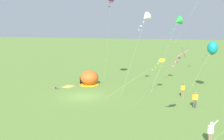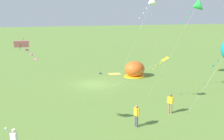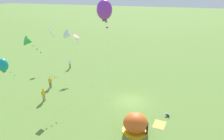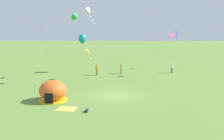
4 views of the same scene
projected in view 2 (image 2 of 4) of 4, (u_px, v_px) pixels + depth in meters
ground_plane at (95, 84)px, 31.65m from camera, size 300.00×300.00×0.00m
popup_tent at (135, 69)px, 35.28m from camera, size 2.81×2.81×2.10m
picnic_blanket at (114, 74)px, 36.97m from camera, size 1.86×1.51×0.01m
toddler_crawling at (100, 73)px, 36.88m from camera, size 0.39×0.55×0.32m
person_near_tent at (170, 102)px, 22.18m from camera, size 0.44×0.44×1.72m
person_arms_raised at (14, 140)px, 15.49m from camera, size 0.72×0.68×1.89m
person_with_toddler at (137, 114)px, 19.53m from camera, size 0.29×0.59×1.72m
kite_green at (196, 6)px, 22.53m from camera, size 3.88×3.54×9.63m
kite_white at (151, 2)px, 24.86m from camera, size 3.83×3.06×10.05m
kite_yellow at (161, 62)px, 24.60m from camera, size 4.11×6.22×4.44m
kite_pink at (25, 47)px, 16.86m from camera, size 6.23×5.57×6.81m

